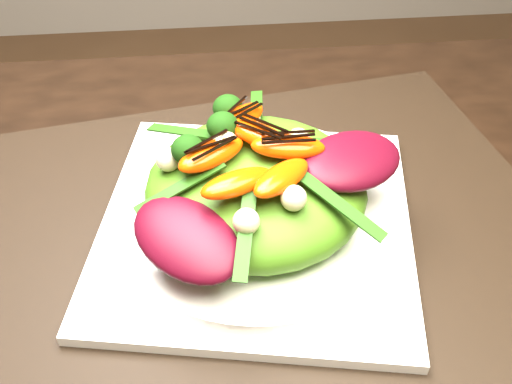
{
  "coord_description": "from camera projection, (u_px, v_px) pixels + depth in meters",
  "views": [
    {
      "loc": [
        0.08,
        -0.27,
        1.15
      ],
      "look_at": [
        0.11,
        0.12,
        0.8
      ],
      "focal_mm": 42.0,
      "sensor_mm": 36.0,
      "label": 1
    }
  ],
  "objects": [
    {
      "name": "macadamia_nut",
      "position": [
        293.0,
        196.0,
        0.46
      ],
      "size": [
        0.02,
        0.02,
        0.02
      ],
      "primitive_type": "sphere",
      "rotation": [
        0.0,
        0.0,
        -0.13
      ],
      "color": "beige",
      "rests_on": "lettuce_mound"
    },
    {
      "name": "radicchio_leaf",
      "position": [
        353.0,
        160.0,
        0.5
      ],
      "size": [
        0.12,
        0.1,
        0.02
      ],
      "primitive_type": "ellipsoid",
      "rotation": [
        0.0,
        0.0,
        0.51
      ],
      "color": "#3F0612",
      "rests_on": "lettuce_mound"
    },
    {
      "name": "lettuce_mound",
      "position": [
        256.0,
        187.0,
        0.52
      ],
      "size": [
        0.22,
        0.22,
        0.07
      ],
      "primitive_type": "ellipsoid",
      "rotation": [
        0.0,
        0.0,
        -0.14
      ],
      "color": "#497916",
      "rests_on": "salad_bowl"
    },
    {
      "name": "broccoli_floret",
      "position": [
        194.0,
        128.0,
        0.51
      ],
      "size": [
        0.05,
        0.05,
        0.04
      ],
      "primitive_type": "sphere",
      "rotation": [
        0.0,
        0.0,
        -0.26
      ],
      "color": "black",
      "rests_on": "lettuce_mound"
    },
    {
      "name": "dining_table",
      "position": [
        128.0,
        364.0,
        0.47
      ],
      "size": [
        1.6,
        0.9,
        0.75
      ],
      "primitive_type": "cube",
      "color": "black",
      "rests_on": "floor"
    },
    {
      "name": "orange_segment",
      "position": [
        227.0,
        141.0,
        0.5
      ],
      "size": [
        0.07,
        0.04,
        0.02
      ],
      "primitive_type": "ellipsoid",
      "rotation": [
        0.0,
        0.0,
        0.22
      ],
      "color": "#E63803",
      "rests_on": "lettuce_mound"
    },
    {
      "name": "salad_bowl",
      "position": [
        256.0,
        212.0,
        0.54
      ],
      "size": [
        0.33,
        0.33,
        0.02
      ],
      "primitive_type": "cylinder",
      "rotation": [
        0.0,
        0.0,
        0.37
      ],
      "color": "white",
      "rests_on": "plate_base"
    },
    {
      "name": "placemat",
      "position": [
        256.0,
        229.0,
        0.55
      ],
      "size": [
        0.62,
        0.51,
        0.0
      ],
      "primitive_type": "cube",
      "rotation": [
        0.0,
        0.0,
        0.17
      ],
      "color": "black",
      "rests_on": "dining_table"
    },
    {
      "name": "plate_base",
      "position": [
        256.0,
        224.0,
        0.55
      ],
      "size": [
        0.32,
        0.32,
        0.01
      ],
      "primitive_type": "cube",
      "rotation": [
        0.0,
        0.0,
        -0.18
      ],
      "color": "white",
      "rests_on": "placemat"
    },
    {
      "name": "balsamic_drizzle",
      "position": [
        227.0,
        133.0,
        0.5
      ],
      "size": [
        0.04,
        0.01,
        0.0
      ],
      "primitive_type": "cube",
      "rotation": [
        0.0,
        0.0,
        0.22
      ],
      "color": "black",
      "rests_on": "orange_segment"
    }
  ]
}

